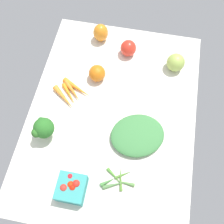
{
  "coord_description": "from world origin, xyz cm",
  "views": [
    {
      "loc": [
        51.45,
        9.89,
        113.23
      ],
      "look_at": [
        0.0,
        0.0,
        4.0
      ],
      "focal_mm": 42.87,
      "sensor_mm": 36.0,
      "label": 1
    }
  ],
  "objects_px": {
    "leafy_greens_clump": "(137,135)",
    "heirloom_tomato_green": "(176,62)",
    "carrot_bunch": "(71,93)",
    "heirloom_tomato_orange": "(97,73)",
    "broccoli_head": "(43,128)",
    "okra_pile": "(117,181)",
    "bell_pepper_orange": "(101,33)",
    "berry_basket": "(71,188)",
    "bell_pepper_red": "(128,48)"
  },
  "relations": [
    {
      "from": "bell_pepper_red",
      "to": "broccoli_head",
      "type": "bearing_deg",
      "value": -28.91
    },
    {
      "from": "leafy_greens_clump",
      "to": "heirloom_tomato_green",
      "type": "bearing_deg",
      "value": 162.45
    },
    {
      "from": "bell_pepper_orange",
      "to": "leafy_greens_clump",
      "type": "bearing_deg",
      "value": 27.88
    },
    {
      "from": "carrot_bunch",
      "to": "heirloom_tomato_green",
      "type": "bearing_deg",
      "value": 117.56
    },
    {
      "from": "heirloom_tomato_orange",
      "to": "bell_pepper_orange",
      "type": "relative_size",
      "value": 0.82
    },
    {
      "from": "leafy_greens_clump",
      "to": "heirloom_tomato_green",
      "type": "xyz_separation_m",
      "value": [
        -0.4,
        0.13,
        0.02
      ]
    },
    {
      "from": "leafy_greens_clump",
      "to": "broccoli_head",
      "type": "relative_size",
      "value": 1.98
    },
    {
      "from": "bell_pepper_red",
      "to": "berry_basket",
      "type": "bearing_deg",
      "value": -8.53
    },
    {
      "from": "broccoli_head",
      "to": "heirloom_tomato_orange",
      "type": "bearing_deg",
      "value": 154.53
    },
    {
      "from": "leafy_greens_clump",
      "to": "okra_pile",
      "type": "bearing_deg",
      "value": -14.32
    },
    {
      "from": "leafy_greens_clump",
      "to": "carrot_bunch",
      "type": "bearing_deg",
      "value": -114.72
    },
    {
      "from": "okra_pile",
      "to": "broccoli_head",
      "type": "relative_size",
      "value": 1.18
    },
    {
      "from": "carrot_bunch",
      "to": "heirloom_tomato_orange",
      "type": "xyz_separation_m",
      "value": [
        -0.11,
        0.1,
        0.03
      ]
    },
    {
      "from": "berry_basket",
      "to": "okra_pile",
      "type": "relative_size",
      "value": 0.78
    },
    {
      "from": "leafy_greens_clump",
      "to": "heirloom_tomato_orange",
      "type": "bearing_deg",
      "value": -138.64
    },
    {
      "from": "bell_pepper_orange",
      "to": "heirloom_tomato_green",
      "type": "bearing_deg",
      "value": 74.47
    },
    {
      "from": "carrot_bunch",
      "to": "heirloom_tomato_orange",
      "type": "distance_m",
      "value": 0.16
    },
    {
      "from": "heirloom_tomato_orange",
      "to": "bell_pepper_red",
      "type": "height_order",
      "value": "bell_pepper_red"
    },
    {
      "from": "heirloom_tomato_green",
      "to": "bell_pepper_orange",
      "type": "xyz_separation_m",
      "value": [
        -0.11,
        -0.4,
        0.01
      ]
    },
    {
      "from": "berry_basket",
      "to": "bell_pepper_red",
      "type": "height_order",
      "value": "bell_pepper_red"
    },
    {
      "from": "okra_pile",
      "to": "heirloom_tomato_orange",
      "type": "height_order",
      "value": "heirloom_tomato_orange"
    },
    {
      "from": "leafy_greens_clump",
      "to": "heirloom_tomato_orange",
      "type": "xyz_separation_m",
      "value": [
        -0.27,
        -0.24,
        0.02
      ]
    },
    {
      "from": "heirloom_tomato_green",
      "to": "broccoli_head",
      "type": "bearing_deg",
      "value": -48.33
    },
    {
      "from": "leafy_greens_clump",
      "to": "berry_basket",
      "type": "bearing_deg",
      "value": -39.1
    },
    {
      "from": "leafy_greens_clump",
      "to": "broccoli_head",
      "type": "bearing_deg",
      "value": -80.68
    },
    {
      "from": "broccoli_head",
      "to": "leafy_greens_clump",
      "type": "bearing_deg",
      "value": 99.32
    },
    {
      "from": "carrot_bunch",
      "to": "heirloom_tomato_orange",
      "type": "bearing_deg",
      "value": 137.52
    },
    {
      "from": "berry_basket",
      "to": "broccoli_head",
      "type": "distance_m",
      "value": 0.27
    },
    {
      "from": "leafy_greens_clump",
      "to": "okra_pile",
      "type": "relative_size",
      "value": 1.67
    },
    {
      "from": "berry_basket",
      "to": "bell_pepper_red",
      "type": "relative_size",
      "value": 1.33
    },
    {
      "from": "okra_pile",
      "to": "heirloom_tomato_green",
      "type": "xyz_separation_m",
      "value": [
        -0.61,
        0.18,
        0.04
      ]
    },
    {
      "from": "carrot_bunch",
      "to": "heirloom_tomato_green",
      "type": "height_order",
      "value": "heirloom_tomato_green"
    },
    {
      "from": "okra_pile",
      "to": "heirloom_tomato_green",
      "type": "distance_m",
      "value": 0.63
    },
    {
      "from": "bell_pepper_red",
      "to": "heirloom_tomato_orange",
      "type": "bearing_deg",
      "value": -34.86
    },
    {
      "from": "bell_pepper_orange",
      "to": "bell_pepper_red",
      "type": "bearing_deg",
      "value": 67.21
    },
    {
      "from": "okra_pile",
      "to": "broccoli_head",
      "type": "distance_m",
      "value": 0.38
    },
    {
      "from": "carrot_bunch",
      "to": "heirloom_tomato_orange",
      "type": "height_order",
      "value": "heirloom_tomato_orange"
    },
    {
      "from": "okra_pile",
      "to": "heirloom_tomato_green",
      "type": "height_order",
      "value": "heirloom_tomato_green"
    },
    {
      "from": "leafy_greens_clump",
      "to": "heirloom_tomato_orange",
      "type": "distance_m",
      "value": 0.36
    },
    {
      "from": "carrot_bunch",
      "to": "broccoli_head",
      "type": "relative_size",
      "value": 1.61
    },
    {
      "from": "leafy_greens_clump",
      "to": "bell_pepper_red",
      "type": "distance_m",
      "value": 0.46
    },
    {
      "from": "leafy_greens_clump",
      "to": "heirloom_tomato_green",
      "type": "relative_size",
      "value": 2.67
    },
    {
      "from": "berry_basket",
      "to": "okra_pile",
      "type": "bearing_deg",
      "value": 111.75
    },
    {
      "from": "heirloom_tomato_green",
      "to": "heirloom_tomato_orange",
      "type": "height_order",
      "value": "heirloom_tomato_green"
    },
    {
      "from": "berry_basket",
      "to": "heirloom_tomato_green",
      "type": "xyz_separation_m",
      "value": [
        -0.67,
        0.35,
        0.01
      ]
    },
    {
      "from": "bell_pepper_red",
      "to": "bell_pepper_orange",
      "type": "xyz_separation_m",
      "value": [
        -0.07,
        -0.16,
        0.01
      ]
    },
    {
      "from": "leafy_greens_clump",
      "to": "okra_pile",
      "type": "xyz_separation_m",
      "value": [
        0.21,
        -0.05,
        -0.01
      ]
    },
    {
      "from": "leafy_greens_clump",
      "to": "heirloom_tomato_orange",
      "type": "height_order",
      "value": "heirloom_tomato_orange"
    },
    {
      "from": "leafy_greens_clump",
      "to": "okra_pile",
      "type": "height_order",
      "value": "leafy_greens_clump"
    },
    {
      "from": "okra_pile",
      "to": "heirloom_tomato_green",
      "type": "bearing_deg",
      "value": 163.54
    }
  ]
}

